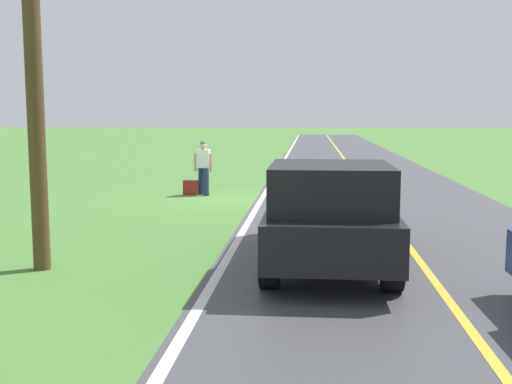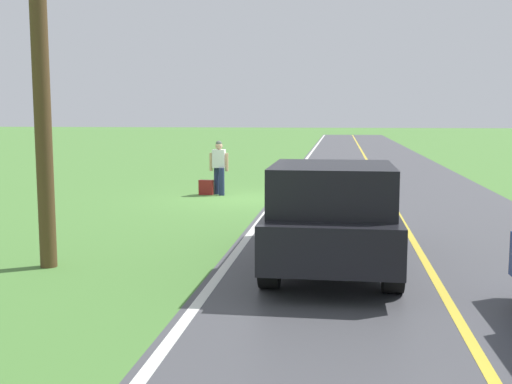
{
  "view_description": "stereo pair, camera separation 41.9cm",
  "coord_description": "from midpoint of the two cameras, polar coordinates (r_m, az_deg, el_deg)",
  "views": [
    {
      "loc": [
        -2.44,
        18.67,
        2.59
      ],
      "look_at": [
        -1.64,
        9.61,
        1.45
      ],
      "focal_mm": 43.65,
      "sensor_mm": 36.0,
      "label": 1
    },
    {
      "loc": [
        -2.85,
        18.63,
        2.59
      ],
      "look_at": [
        -1.64,
        9.61,
        1.45
      ],
      "focal_mm": 43.65,
      "sensor_mm": 36.0,
      "label": 2
    }
  ],
  "objects": [
    {
      "name": "lane_edge_line",
      "position": [
        18.91,
        -0.14,
        -0.69
      ],
      "size": [
        0.16,
        117.6,
        0.0
      ],
      "primitive_type": "cube",
      "color": "silver",
      "rests_on": "ground"
    },
    {
      "name": "road_surface",
      "position": [
        18.91,
        10.26,
        -0.82
      ],
      "size": [
        7.21,
        120.0,
        0.0
      ],
      "primitive_type": "cube",
      "color": "#47474C",
      "rests_on": "ground"
    },
    {
      "name": "pickup_truck_passing",
      "position": [
        10.61,
        5.54,
        -1.68
      ],
      "size": [
        2.11,
        5.4,
        1.82
      ],
      "color": "black",
      "rests_on": "ground"
    },
    {
      "name": "hitchhiker_walking",
      "position": [
        19.99,
        -5.42,
        2.52
      ],
      "size": [
        0.62,
        0.52,
        1.75
      ],
      "color": "navy",
      "rests_on": "ground"
    },
    {
      "name": "lane_centre_line",
      "position": [
        18.91,
        10.26,
        -0.81
      ],
      "size": [
        0.14,
        117.6,
        0.0
      ],
      "primitive_type": "cube",
      "color": "gold",
      "rests_on": "ground"
    },
    {
      "name": "utility_pole_roadside",
      "position": [
        11.0,
        -20.94,
        14.5
      ],
      "size": [
        0.28,
        0.28,
        8.16
      ],
      "primitive_type": "cylinder",
      "color": "brown",
      "rests_on": "ground"
    },
    {
      "name": "ground_plane",
      "position": [
        19.02,
        -3.01,
        -0.67
      ],
      "size": [
        200.0,
        200.0,
        0.0
      ],
      "primitive_type": "plane",
      "color": "#4C7F38"
    },
    {
      "name": "suitcase_carried",
      "position": [
        20.09,
        -6.61,
        0.39
      ],
      "size": [
        0.47,
        0.22,
        0.48
      ],
      "primitive_type": "cube",
      "rotation": [
        0.0,
        0.0,
        1.53
      ],
      "color": "maroon",
      "rests_on": "ground"
    }
  ]
}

